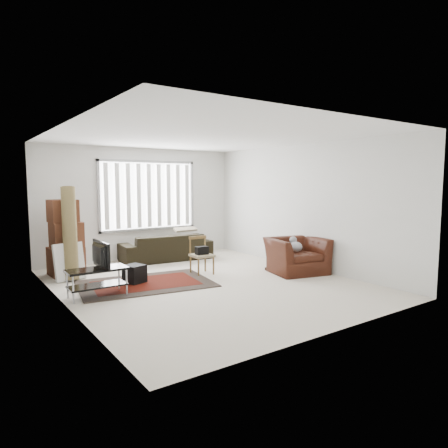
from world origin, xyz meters
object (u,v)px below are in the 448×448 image
object	(u,v)px
tv_stand	(97,276)
armchair	(297,253)
sofa	(166,243)
moving_boxes	(65,240)
side_chair	(201,253)

from	to	relation	value
tv_stand	armchair	size ratio (longest dim) A/B	0.72
sofa	moving_boxes	bearing A→B (deg)	12.01
tv_stand	sofa	world-z (taller)	sofa
side_chair	tv_stand	bearing A→B (deg)	-165.77
tv_stand	moving_boxes	bearing A→B (deg)	90.75
sofa	side_chair	world-z (taller)	sofa
tv_stand	moving_boxes	world-z (taller)	moving_boxes
moving_boxes	sofa	distance (m)	2.41
sofa	side_chair	size ratio (longest dim) A/B	2.82
tv_stand	sofa	bearing A→B (deg)	43.09
tv_stand	side_chair	distance (m)	2.33
armchair	moving_boxes	bearing A→B (deg)	161.26
moving_boxes	side_chair	distance (m)	2.76
side_chair	armchair	size ratio (longest dim) A/B	0.58
tv_stand	side_chair	world-z (taller)	side_chair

